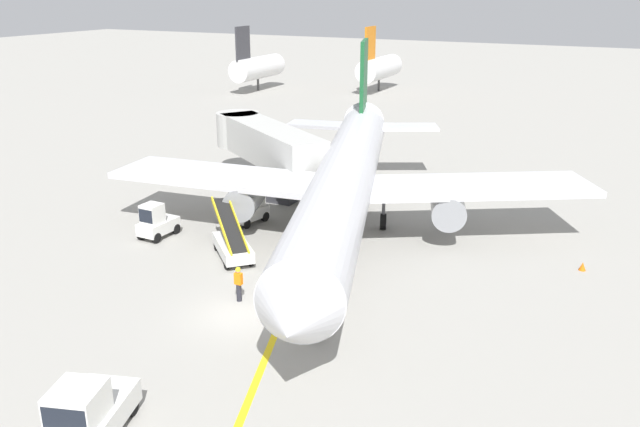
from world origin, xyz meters
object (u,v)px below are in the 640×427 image
object	(u,v)px
jet_bridge	(262,141)
safety_cone_nose_left	(305,225)
airliner	(345,180)
pushback_tug	(86,413)
belt_loader_forward_hold	(232,243)
ground_crew_marshaller	(239,283)
baggage_tug_by_cargo_door	(156,222)
safety_cone_nose_right	(582,266)
baggage_tug_near_wing	(250,208)

from	to	relation	value
jet_bridge	safety_cone_nose_left	xyz separation A→B (m)	(6.39, -5.76, -3.32)
airliner	pushback_tug	bearing A→B (deg)	-89.40
airliner	belt_loader_forward_hold	xyz separation A→B (m)	(-4.08, -5.53, -2.64)
airliner	belt_loader_forward_hold	bearing A→B (deg)	-126.44
airliner	ground_crew_marshaller	distance (m)	10.16
baggage_tug_by_cargo_door	safety_cone_nose_right	xyz separation A→B (m)	(22.60, 6.02, -0.71)
ground_crew_marshaller	safety_cone_nose_left	distance (m)	10.02
airliner	pushback_tug	distance (m)	20.42
baggage_tug_near_wing	ground_crew_marshaller	world-z (taller)	baggage_tug_near_wing
jet_bridge	belt_loader_forward_hold	world-z (taller)	jet_bridge
baggage_tug_near_wing	belt_loader_forward_hold	distance (m)	5.49
airliner	belt_loader_forward_hold	size ratio (longest dim) A/B	7.71
safety_cone_nose_right	ground_crew_marshaller	bearing A→B (deg)	-142.22
ground_crew_marshaller	safety_cone_nose_left	world-z (taller)	ground_crew_marshaller
safety_cone_nose_left	safety_cone_nose_right	bearing A→B (deg)	3.34
baggage_tug_by_cargo_door	safety_cone_nose_left	size ratio (longest dim) A/B	5.55
baggage_tug_by_cargo_door	safety_cone_nose_left	distance (m)	8.69
airliner	jet_bridge	distance (m)	10.71
safety_cone_nose_right	pushback_tug	bearing A→B (deg)	-121.05
jet_bridge	baggage_tug_by_cargo_door	world-z (taller)	jet_bridge
belt_loader_forward_hold	safety_cone_nose_right	size ratio (longest dim) A/B	10.14
pushback_tug	baggage_tug_near_wing	world-z (taller)	pushback_tug
jet_bridge	pushback_tug	size ratio (longest dim) A/B	2.99
pushback_tug	belt_loader_forward_hold	xyz separation A→B (m)	(-4.30, 14.75, -0.22)
baggage_tug_near_wing	jet_bridge	bearing A→B (deg)	114.59
ground_crew_marshaller	safety_cone_nose_left	xyz separation A→B (m)	(-1.72, 9.85, -0.69)
jet_bridge	pushback_tug	bearing A→B (deg)	-70.56
belt_loader_forward_hold	baggage_tug_near_wing	bearing A→B (deg)	111.96
airliner	safety_cone_nose_left	bearing A→B (deg)	178.98
pushback_tug	safety_cone_nose_left	xyz separation A→B (m)	(-2.82, 20.33, -0.77)
airliner	baggage_tug_near_wing	bearing A→B (deg)	-175.93
safety_cone_nose_right	jet_bridge	bearing A→B (deg)	167.56
airliner	baggage_tug_near_wing	world-z (taller)	airliner
jet_bridge	safety_cone_nose_left	distance (m)	9.22
belt_loader_forward_hold	pushback_tug	bearing A→B (deg)	-73.77
belt_loader_forward_hold	airliner	bearing A→B (deg)	53.56
baggage_tug_by_cargo_door	ground_crew_marshaller	size ratio (longest dim) A/B	1.44
belt_loader_forward_hold	safety_cone_nose_left	size ratio (longest dim) A/B	10.14
jet_bridge	safety_cone_nose_right	xyz separation A→B (m)	(21.99, -4.85, -3.32)
airliner	safety_cone_nose_right	distance (m)	13.42
airliner	belt_loader_forward_hold	distance (m)	7.36
belt_loader_forward_hold	safety_cone_nose_right	xyz separation A→B (m)	(17.08, 6.49, -0.56)
airliner	safety_cone_nose_left	world-z (taller)	airliner
airliner	baggage_tug_by_cargo_door	xyz separation A→B (m)	(-9.61, -5.06, -2.49)
belt_loader_forward_hold	ground_crew_marshaller	size ratio (longest dim) A/B	2.62
jet_bridge	ground_crew_marshaller	distance (m)	17.79
baggage_tug_by_cargo_door	safety_cone_nose_left	bearing A→B (deg)	36.11
airliner	safety_cone_nose_right	bearing A→B (deg)	4.21
airliner	baggage_tug_near_wing	size ratio (longest dim) A/B	13.21
pushback_tug	belt_loader_forward_hold	bearing A→B (deg)	106.23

